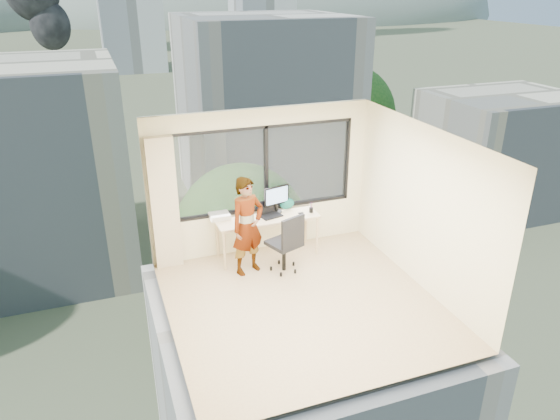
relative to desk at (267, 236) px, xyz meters
name	(u,v)px	position (x,y,z in m)	size (l,w,h in m)	color
floor	(302,303)	(0.00, -1.66, -0.38)	(4.00, 4.00, 0.01)	tan
ceiling	(305,139)	(0.00, -1.66, 2.23)	(4.00, 4.00, 0.01)	white
wall_front	(372,300)	(0.00, -3.66, 0.93)	(4.00, 0.01, 2.60)	#F7F1BF
wall_left	(163,249)	(-2.00, -1.66, 0.93)	(0.01, 4.00, 2.60)	#F7F1BF
wall_right	(423,208)	(2.00, -1.66, 0.93)	(0.01, 4.00, 2.60)	#F7F1BF
window_wall	(263,169)	(0.05, 0.34, 1.15)	(3.30, 0.16, 1.55)	black
curtain	(164,204)	(-1.72, 0.22, 0.77)	(0.45, 0.14, 2.30)	beige
desk	(267,236)	(0.00, 0.00, 0.00)	(1.80, 0.60, 0.75)	beige
chair	(284,241)	(0.09, -0.61, 0.17)	(0.55, 0.55, 1.08)	black
person	(247,226)	(-0.49, -0.44, 0.47)	(0.62, 0.40, 1.69)	#2D2D33
monitor	(276,199)	(0.22, 0.13, 0.62)	(0.50, 0.11, 0.50)	black
game_console	(219,216)	(-0.80, 0.22, 0.42)	(0.35, 0.29, 0.08)	white
laptop	(271,210)	(0.07, 0.00, 0.49)	(0.37, 0.39, 0.24)	black
cellphone	(301,213)	(0.61, -0.06, 0.38)	(0.10, 0.04, 0.01)	black
pen_cup	(311,210)	(0.80, -0.09, 0.42)	(0.07, 0.07, 0.09)	black
handbag	(287,203)	(0.45, 0.21, 0.48)	(0.27, 0.14, 0.21)	#0D534D
exterior_ground	(99,72)	(0.00, 118.34, -14.38)	(400.00, 400.00, 0.04)	#515B3D
near_bldg_b	(265,109)	(12.00, 36.34, -6.38)	(14.00, 13.00, 16.00)	silver
near_bldg_c	(499,152)	(30.00, 26.34, -9.38)	(12.00, 10.00, 10.00)	beige
far_tower_c	(261,4)	(45.00, 138.34, -1.38)	(15.00, 15.00, 26.00)	silver
hill_b	(256,15)	(100.00, 318.34, -14.38)	(300.00, 220.00, 96.00)	slate
tree_b	(243,261)	(4.00, 16.34, -9.88)	(7.60, 7.60, 9.00)	#194A18
tree_c	(353,127)	(22.00, 38.34, -9.38)	(8.40, 8.40, 10.00)	#194A18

